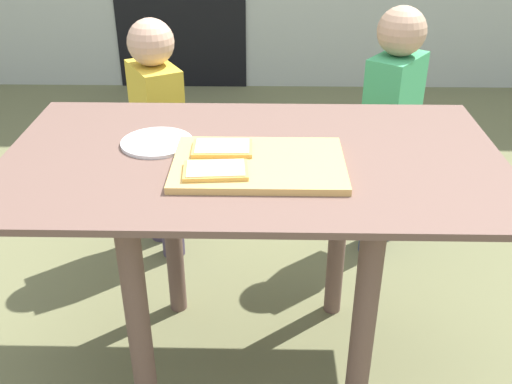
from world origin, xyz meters
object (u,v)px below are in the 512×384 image
at_px(dining_table, 253,204).
at_px(child_left, 158,127).
at_px(child_right, 391,118).
at_px(pizza_slice_near_left, 216,170).
at_px(plate_white_left, 157,143).
at_px(pizza_slice_far_left, 222,148).
at_px(cutting_board, 259,164).

xyz_separation_m(dining_table, child_left, (-0.38, 0.68, -0.06)).
height_order(child_left, child_right, child_right).
relative_size(pizza_slice_near_left, plate_white_left, 0.83).
relative_size(pizza_slice_far_left, plate_white_left, 0.80).
relative_size(plate_white_left, child_left, 0.20).
distance_m(plate_white_left, child_left, 0.67).
bearing_deg(child_right, cutting_board, -122.11).
bearing_deg(plate_white_left, child_right, 40.25).
bearing_deg(dining_table, cutting_board, -77.31).
bearing_deg(plate_white_left, cutting_board, -25.58).
height_order(dining_table, child_left, child_left).
distance_m(pizza_slice_near_left, child_right, 1.06).
bearing_deg(pizza_slice_near_left, dining_table, 58.93).
distance_m(pizza_slice_near_left, child_left, 0.90).
bearing_deg(pizza_slice_near_left, plate_white_left, 131.43).
xyz_separation_m(pizza_slice_far_left, child_right, (0.59, 0.73, -0.20)).
bearing_deg(child_right, child_left, -178.01).
bearing_deg(child_left, pizza_slice_far_left, -66.69).
height_order(cutting_board, pizza_slice_far_left, pizza_slice_far_left).
distance_m(child_left, child_right, 0.89).
height_order(dining_table, pizza_slice_near_left, pizza_slice_near_left).
distance_m(dining_table, pizza_slice_near_left, 0.24).
distance_m(pizza_slice_near_left, pizza_slice_far_left, 0.12).
distance_m(dining_table, pizza_slice_far_left, 0.19).
distance_m(cutting_board, pizza_slice_near_left, 0.12).
distance_m(plate_white_left, child_right, 1.02).
relative_size(pizza_slice_near_left, child_left, 0.17).
bearing_deg(cutting_board, pizza_slice_far_left, 148.40).
bearing_deg(child_right, dining_table, -125.67).
bearing_deg(pizza_slice_far_left, child_left, 113.31).
height_order(dining_table, plate_white_left, plate_white_left).
relative_size(cutting_board, plate_white_left, 2.21).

